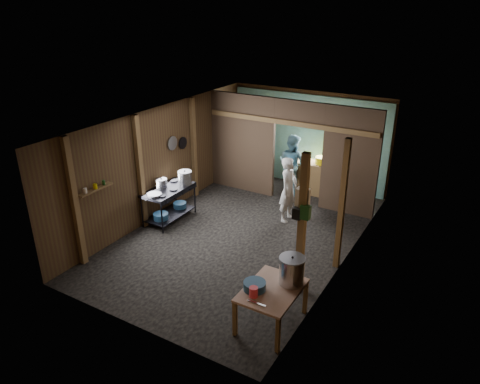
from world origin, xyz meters
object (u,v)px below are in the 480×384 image
Objects in this scene: stove_pot_large at (185,178)px; pink_bucket at (254,292)px; prep_table at (271,306)px; yellow_tub at (322,160)px; stock_pot at (292,271)px; cook at (288,190)px; gas_range at (169,204)px.

pink_bucket is at bearing -39.87° from stove_pot_large.
prep_table is 3.33× the size of stove_pot_large.
yellow_tub reaches higher than prep_table.
stock_pot reaches higher than prep_table.
yellow_tub is at bearing 50.06° from stove_pot_large.
stock_pot is 3.51m from cook.
prep_table is at bearing 62.18° from pink_bucket.
gas_range is 4.25m from prep_table.
gas_range is 2.76× the size of stock_pot.
prep_table is 3.37× the size of yellow_tub.
cook reaches higher than prep_table.
gas_range is 4.02× the size of stove_pot_large.
stove_pot_large is 0.69× the size of stock_pot.
yellow_tub is at bearing -1.03° from cook.
pink_bucket is 5.70m from yellow_tub.
gas_range is 8.36× the size of pink_bucket.
pink_bucket is (-0.16, -0.31, 0.41)m from prep_table.
gas_range is 0.72m from stove_pot_large.
stove_pot_large reaches higher than pink_bucket.
stock_pot is at bearing -74.31° from yellow_tub.
cook is (-1.31, 3.47, 0.44)m from prep_table.
cook reaches higher than stove_pot_large.
stock_pot is (3.90, -1.78, 0.49)m from gas_range.
pink_bucket reaches higher than prep_table.
cook is (2.40, 1.39, 0.37)m from gas_range.
pink_bucket is (3.55, -2.39, 0.34)m from gas_range.
stock_pot reaches higher than yellow_tub.
gas_range reaches higher than prep_table.
stock_pot is at bearing 57.71° from prep_table.
stove_pot_large is at bearing 115.46° from cook.
pink_bucket is (3.38, -2.82, -0.20)m from stove_pot_large.
stock_pot is at bearing -152.50° from cook.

